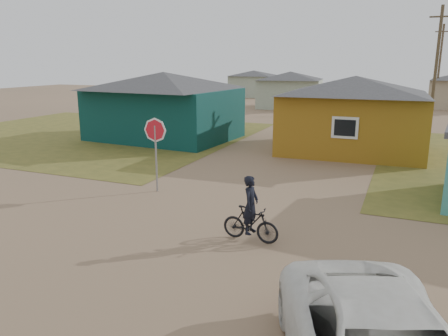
{
  "coord_description": "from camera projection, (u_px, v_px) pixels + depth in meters",
  "views": [
    {
      "loc": [
        5.08,
        -9.5,
        4.64
      ],
      "look_at": [
        -0.18,
        3.0,
        1.3
      ],
      "focal_mm": 35.0,
      "sensor_mm": 36.0,
      "label": 1
    }
  ],
  "objects": [
    {
      "name": "ground",
      "position": [
        186.0,
        241.0,
        11.53
      ],
      "size": [
        120.0,
        120.0,
        0.0
      ],
      "primitive_type": "plane",
      "color": "#8E6E51"
    },
    {
      "name": "house_yellow",
      "position": [
        353.0,
        113.0,
        22.64
      ],
      "size": [
        7.72,
        6.76,
        3.9
      ],
      "color": "#956516",
      "rests_on": "ground"
    },
    {
      "name": "grass_nw",
      "position": [
        88.0,
        134.0,
        28.43
      ],
      "size": [
        20.0,
        18.0,
        0.0
      ],
      "primitive_type": "cube",
      "color": "olive",
      "rests_on": "ground"
    },
    {
      "name": "cyclist",
      "position": [
        251.0,
        218.0,
        11.43
      ],
      "size": [
        1.59,
        0.59,
        1.77
      ],
      "color": "black",
      "rests_on": "ground"
    },
    {
      "name": "utility_pole_far",
      "position": [
        439.0,
        66.0,
        41.73
      ],
      "size": [
        1.4,
        0.2,
        8.0
      ],
      "color": "brown",
      "rests_on": "ground"
    },
    {
      "name": "house_teal",
      "position": [
        164.0,
        105.0,
        26.32
      ],
      "size": [
        8.93,
        7.08,
        4.0
      ],
      "color": "#09322F",
      "rests_on": "ground"
    },
    {
      "name": "stop_sign",
      "position": [
        155.0,
        138.0,
        15.48
      ],
      "size": [
        0.84,
        0.35,
        2.7
      ],
      "color": "gray",
      "rests_on": "ground"
    },
    {
      "name": "utility_pole_near",
      "position": [
        436.0,
        69.0,
        27.79
      ],
      "size": [
        1.4,
        0.2,
        8.0
      ],
      "color": "brown",
      "rests_on": "ground"
    },
    {
      "name": "house_pale_north",
      "position": [
        254.0,
        83.0,
        57.55
      ],
      "size": [
        6.28,
        5.81,
        3.4
      ],
      "color": "#9EAD94",
      "rests_on": "ground"
    },
    {
      "name": "house_pale_west",
      "position": [
        290.0,
        89.0,
        43.78
      ],
      "size": [
        7.04,
        6.15,
        3.6
      ],
      "color": "#9EAD94",
      "rests_on": "ground"
    }
  ]
}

